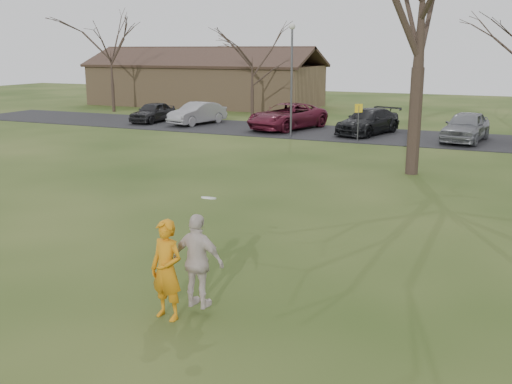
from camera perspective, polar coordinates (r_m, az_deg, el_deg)
ground at (r=11.40m, az=-8.33°, el=-11.77°), size 120.00×120.00×0.00m
parking_strip at (r=34.46m, az=14.31°, el=5.19°), size 62.00×6.50×0.04m
player_defender at (r=10.93m, az=-8.70°, el=-7.52°), size 0.76×0.56×1.89m
car_0 at (r=40.91m, az=-10.03°, el=7.68°), size 1.63×4.00×1.36m
car_1 at (r=39.32m, az=-5.75°, el=7.64°), size 2.52×4.61×1.44m
car_2 at (r=36.71m, az=3.04°, el=7.38°), size 4.22×6.26×1.59m
car_3 at (r=35.11m, az=10.87°, el=6.76°), size 3.37×5.42×1.47m
car_4 at (r=33.62m, az=19.76°, el=6.03°), size 2.52×4.94×1.61m
catching_play at (r=10.96m, az=-5.65°, el=-6.73°), size 1.08×0.48×2.19m
building at (r=53.29m, az=-5.00°, el=10.50°), size 20.60×8.50×5.14m
lamp_post at (r=33.25m, az=3.50°, el=12.13°), size 0.34×0.34×6.27m
sign_yellow at (r=31.76m, az=9.94°, el=7.32°), size 0.35×0.35×2.08m
small_tree_row at (r=38.74m, az=22.49°, el=11.25°), size 55.00×5.90×8.50m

